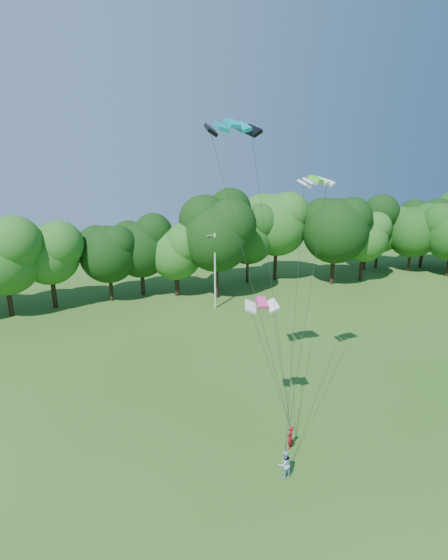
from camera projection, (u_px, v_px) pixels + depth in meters
name	position (u px, v px, depth m)	size (l,w,h in m)	color
ground	(335.00, 512.00, 22.09)	(160.00, 160.00, 0.00)	#255316
utility_pole	(215.00, 271.00, 49.08)	(1.75, 0.28, 8.77)	#B9B9B0
kite_flyer_left	(290.00, 437.00, 26.61)	(0.56, 0.36, 1.52)	maroon
kite_flyer_right	(284.00, 464.00, 24.23)	(0.82, 0.64, 1.68)	#A8CAEA
kite_teal	(232.00, 123.00, 24.89)	(3.18, 1.46, 0.61)	#058F99
kite_green	(316.00, 179.00, 27.63)	(2.48, 1.40, 0.41)	#3EDD21
kite_pink	(262.00, 302.00, 26.09)	(2.17, 1.37, 0.48)	#E33F86
tree_back_center	(217.00, 233.00, 51.70)	(8.94, 8.94, 13.00)	#311C13
tree_back_east	(380.00, 225.00, 65.81)	(7.39, 7.39, 10.75)	#372016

